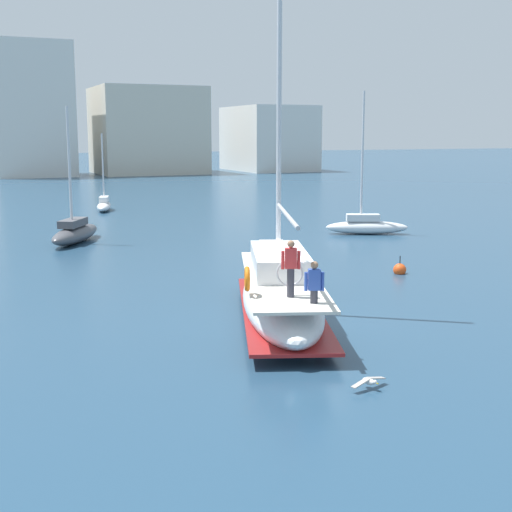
{
  "coord_description": "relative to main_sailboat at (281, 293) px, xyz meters",
  "views": [
    {
      "loc": [
        -9.94,
        -19.56,
        5.9
      ],
      "look_at": [
        -0.56,
        2.07,
        1.8
      ],
      "focal_mm": 49.64,
      "sensor_mm": 36.0,
      "label": 1
    }
  ],
  "objects": [
    {
      "name": "moored_catamaran",
      "position": [
        1.46,
        34.81,
        -0.44
      ],
      "size": [
        2.1,
        4.33,
        5.88
      ],
      "color": "white",
      "rests_on": "ground"
    },
    {
      "name": "ground_plane",
      "position": [
        0.54,
        -0.14,
        -0.91
      ],
      "size": [
        400.0,
        400.0,
        0.0
      ],
      "primitive_type": "plane",
      "color": "navy"
    },
    {
      "name": "waterfront_buildings",
      "position": [
        0.71,
        84.86,
        6.0
      ],
      "size": [
        86.84,
        17.06,
        18.02
      ],
      "color": "silver",
      "rests_on": "ground"
    },
    {
      "name": "moored_cutter_left",
      "position": [
        13.1,
        15.8,
        -0.35
      ],
      "size": [
        4.87,
        3.08,
        8.3
      ],
      "color": "silver",
      "rests_on": "ground"
    },
    {
      "name": "moored_sloop_far",
      "position": [
        -3.27,
        19.28,
        -0.32
      ],
      "size": [
        4.04,
        5.61,
        7.31
      ],
      "color": "#4C4C51",
      "rests_on": "ground"
    },
    {
      "name": "mooring_buoy",
      "position": [
        7.96,
        4.97,
        -0.74
      ],
      "size": [
        0.55,
        0.55,
        0.88
      ],
      "color": "#EA4C19",
      "rests_on": "ground"
    },
    {
      "name": "seagull",
      "position": [
        -0.7,
        -6.29,
        -0.72
      ],
      "size": [
        1.07,
        0.49,
        0.17
      ],
      "color": "silver",
      "rests_on": "ground"
    },
    {
      "name": "main_sailboat",
      "position": [
        0.0,
        0.0,
        0.0
      ],
      "size": [
        5.61,
        9.83,
        13.16
      ],
      "color": "silver",
      "rests_on": "ground"
    }
  ]
}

